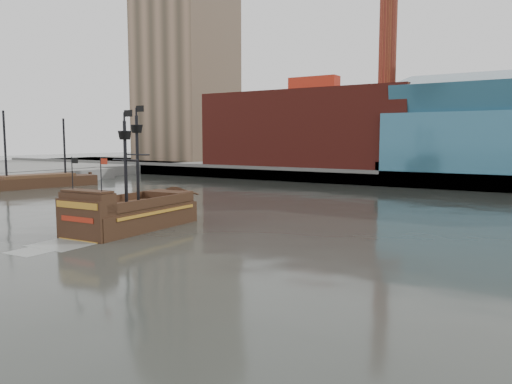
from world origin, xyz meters
The scene contains 7 objects.
ground centered at (0.00, 0.00, 0.00)m, with size 400.00×400.00×0.00m, color #262924.
promenade_far centered at (0.00, 92.00, 1.00)m, with size 220.00×60.00×2.00m, color slate.
seawall centered at (0.00, 62.50, 1.30)m, with size 220.00×1.00×2.60m, color #4C4C49.
pier centered at (-58.00, 30.00, 1.00)m, with size 6.00×40.00×2.00m, color slate.
skyline centered at (5.21, 84.56, 24.55)m, with size 149.00×45.00×62.00m.
pirate_ship centered at (-10.21, 12.10, 1.05)m, with size 5.68×15.77×11.61m.
docked_vessel centered at (-50.85, 30.23, 0.81)m, with size 8.08×19.19×12.73m.
Camera 1 is at (22.24, -18.42, 7.89)m, focal length 35.00 mm.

